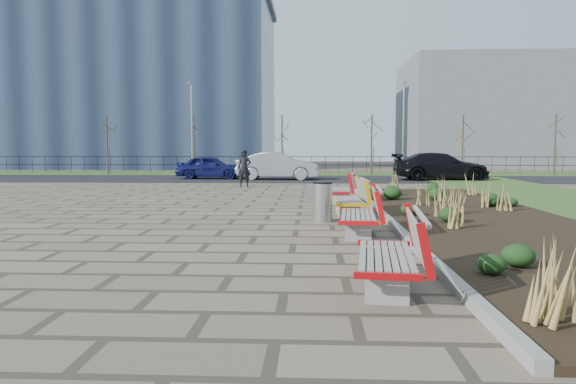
{
  "coord_description": "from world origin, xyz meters",
  "views": [
    {
      "loc": [
        2.02,
        -8.13,
        1.88
      ],
      "look_at": [
        1.5,
        3.0,
        0.9
      ],
      "focal_mm": 32.0,
      "sensor_mm": 36.0,
      "label": 1
    }
  ],
  "objects_px": {
    "bench_c": "(348,198)",
    "car_black": "(441,166)",
    "pedestrian": "(244,168)",
    "lamp_east": "(403,129)",
    "bench_a": "(386,251)",
    "bench_d": "(341,188)",
    "litter_bin": "(323,202)",
    "lamp_west": "(192,130)",
    "bench_b": "(358,212)",
    "car_silver": "(278,166)",
    "car_blue": "(210,167)"
  },
  "relations": [
    {
      "from": "bench_c",
      "to": "car_black",
      "type": "height_order",
      "value": "car_black"
    },
    {
      "from": "pedestrian",
      "to": "lamp_east",
      "type": "distance_m",
      "value": 13.73
    },
    {
      "from": "pedestrian",
      "to": "bench_a",
      "type": "bearing_deg",
      "value": -83.22
    },
    {
      "from": "bench_c",
      "to": "bench_d",
      "type": "relative_size",
      "value": 1.0
    },
    {
      "from": "bench_a",
      "to": "lamp_east",
      "type": "height_order",
      "value": "lamp_east"
    },
    {
      "from": "bench_a",
      "to": "lamp_east",
      "type": "bearing_deg",
      "value": 86.02
    },
    {
      "from": "litter_bin",
      "to": "lamp_west",
      "type": "relative_size",
      "value": 0.16
    },
    {
      "from": "lamp_east",
      "to": "bench_b",
      "type": "bearing_deg",
      "value": -102.12
    },
    {
      "from": "litter_bin",
      "to": "car_silver",
      "type": "bearing_deg",
      "value": 97.63
    },
    {
      "from": "bench_d",
      "to": "litter_bin",
      "type": "distance_m",
      "value": 4.58
    },
    {
      "from": "bench_b",
      "to": "bench_d",
      "type": "relative_size",
      "value": 1.0
    },
    {
      "from": "bench_c",
      "to": "lamp_east",
      "type": "bearing_deg",
      "value": 74.41
    },
    {
      "from": "bench_b",
      "to": "pedestrian",
      "type": "distance_m",
      "value": 13.94
    },
    {
      "from": "bench_c",
      "to": "lamp_east",
      "type": "xyz_separation_m",
      "value": [
        5.0,
        20.19,
        2.54
      ]
    },
    {
      "from": "car_blue",
      "to": "lamp_west",
      "type": "distance_m",
      "value": 5.12
    },
    {
      "from": "lamp_east",
      "to": "bench_c",
      "type": "bearing_deg",
      "value": -103.91
    },
    {
      "from": "bench_c",
      "to": "lamp_west",
      "type": "distance_m",
      "value": 22.25
    },
    {
      "from": "litter_bin",
      "to": "car_black",
      "type": "height_order",
      "value": "car_black"
    },
    {
      "from": "car_black",
      "to": "pedestrian",
      "type": "bearing_deg",
      "value": 117.0
    },
    {
      "from": "bench_a",
      "to": "car_black",
      "type": "distance_m",
      "value": 23.66
    },
    {
      "from": "pedestrian",
      "to": "car_black",
      "type": "bearing_deg",
      "value": 20.43
    },
    {
      "from": "car_blue",
      "to": "lamp_east",
      "type": "relative_size",
      "value": 0.66
    },
    {
      "from": "bench_d",
      "to": "car_black",
      "type": "xyz_separation_m",
      "value": [
        6.34,
        12.14,
        0.29
      ]
    },
    {
      "from": "bench_a",
      "to": "car_silver",
      "type": "xyz_separation_m",
      "value": [
        -2.93,
        22.74,
        0.3
      ]
    },
    {
      "from": "bench_a",
      "to": "bench_d",
      "type": "xyz_separation_m",
      "value": [
        0.0,
        10.65,
        0.0
      ]
    },
    {
      "from": "bench_c",
      "to": "bench_d",
      "type": "height_order",
      "value": "same"
    },
    {
      "from": "litter_bin",
      "to": "lamp_east",
      "type": "distance_m",
      "value": 22.16
    },
    {
      "from": "lamp_east",
      "to": "car_black",
      "type": "bearing_deg",
      "value": -73.76
    },
    {
      "from": "bench_b",
      "to": "litter_bin",
      "type": "relative_size",
      "value": 2.12
    },
    {
      "from": "lamp_east",
      "to": "litter_bin",
      "type": "bearing_deg",
      "value": -105.02
    },
    {
      "from": "litter_bin",
      "to": "lamp_east",
      "type": "relative_size",
      "value": 0.16
    },
    {
      "from": "bench_c",
      "to": "lamp_east",
      "type": "height_order",
      "value": "lamp_east"
    },
    {
      "from": "car_blue",
      "to": "car_silver",
      "type": "distance_m",
      "value": 4.09
    },
    {
      "from": "bench_d",
      "to": "car_silver",
      "type": "height_order",
      "value": "car_silver"
    },
    {
      "from": "litter_bin",
      "to": "pedestrian",
      "type": "distance_m",
      "value": 11.81
    },
    {
      "from": "lamp_east",
      "to": "lamp_west",
      "type": "bearing_deg",
      "value": 180.0
    },
    {
      "from": "bench_d",
      "to": "pedestrian",
      "type": "bearing_deg",
      "value": 129.66
    },
    {
      "from": "bench_d",
      "to": "car_black",
      "type": "distance_m",
      "value": 13.7
    },
    {
      "from": "car_blue",
      "to": "car_silver",
      "type": "xyz_separation_m",
      "value": [
        4.04,
        -0.58,
        0.1
      ]
    },
    {
      "from": "bench_a",
      "to": "bench_c",
      "type": "distance_m",
      "value": 7.2
    },
    {
      "from": "car_black",
      "to": "litter_bin",
      "type": "bearing_deg",
      "value": 156.95
    },
    {
      "from": "bench_c",
      "to": "car_blue",
      "type": "relative_size",
      "value": 0.53
    },
    {
      "from": "bench_b",
      "to": "litter_bin",
      "type": "bearing_deg",
      "value": 113.69
    },
    {
      "from": "bench_b",
      "to": "car_blue",
      "type": "height_order",
      "value": "car_blue"
    },
    {
      "from": "bench_b",
      "to": "car_blue",
      "type": "bearing_deg",
      "value": 114.4
    },
    {
      "from": "car_silver",
      "to": "car_black",
      "type": "relative_size",
      "value": 0.89
    },
    {
      "from": "pedestrian",
      "to": "bench_d",
      "type": "bearing_deg",
      "value": -64.96
    },
    {
      "from": "bench_b",
      "to": "bench_c",
      "type": "bearing_deg",
      "value": 94.45
    },
    {
      "from": "car_blue",
      "to": "lamp_east",
      "type": "distance_m",
      "value": 12.86
    },
    {
      "from": "bench_a",
      "to": "pedestrian",
      "type": "bearing_deg",
      "value": 109.87
    }
  ]
}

